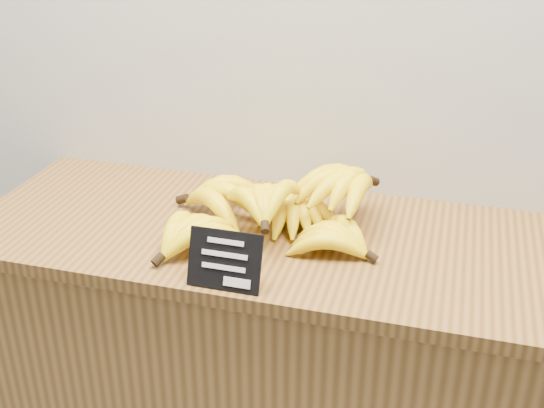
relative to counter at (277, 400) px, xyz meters
The scene contains 4 objects.
counter is the anchor object (origin of this frame).
counter_top 0.47m from the counter, ahead, with size 1.37×0.54×0.03m, color brown.
chalkboard_sign 0.58m from the counter, 99.81° to the right, with size 0.14×0.01×0.11m, color black.
banana_pile 0.53m from the counter, 122.33° to the left, with size 0.54×0.39×0.13m.
Camera 1 is at (0.20, 1.49, 1.64)m, focal length 45.00 mm.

